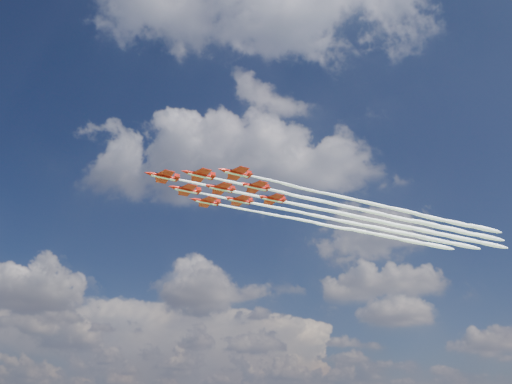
# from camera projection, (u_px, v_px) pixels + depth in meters

# --- Properties ---
(jet_lead) EXTENTS (99.46, 65.97, 2.87)m
(jet_lead) POSITION_uv_depth(u_px,v_px,m) (309.00, 207.00, 181.41)
(jet_lead) COLOR #AF1209
(jet_row2_port) EXTENTS (99.46, 65.97, 2.87)m
(jet_row2_port) POSITION_uv_depth(u_px,v_px,m) (342.00, 205.00, 180.34)
(jet_row2_port) COLOR #AF1209
(jet_row2_starb) EXTENTS (99.46, 65.97, 2.87)m
(jet_row2_starb) POSITION_uv_depth(u_px,v_px,m) (322.00, 217.00, 190.65)
(jet_row2_starb) COLOR #AF1209
(jet_row3_port) EXTENTS (99.46, 65.97, 2.87)m
(jet_row3_port) POSITION_uv_depth(u_px,v_px,m) (375.00, 204.00, 179.26)
(jet_row3_port) COLOR #AF1209
(jet_row3_centre) EXTENTS (99.46, 65.97, 2.87)m
(jet_row3_centre) POSITION_uv_depth(u_px,v_px,m) (353.00, 216.00, 189.58)
(jet_row3_centre) COLOR #AF1209
(jet_row3_starb) EXTENTS (99.46, 65.97, 2.87)m
(jet_row3_starb) POSITION_uv_depth(u_px,v_px,m) (334.00, 226.00, 199.89)
(jet_row3_starb) COLOR #AF1209
(jet_row4_port) EXTENTS (99.46, 65.97, 2.87)m
(jet_row4_port) POSITION_uv_depth(u_px,v_px,m) (385.00, 215.00, 188.51)
(jet_row4_port) COLOR #AF1209
(jet_row4_starb) EXTENTS (99.46, 65.97, 2.87)m
(jet_row4_starb) POSITION_uv_depth(u_px,v_px,m) (364.00, 225.00, 198.82)
(jet_row4_starb) COLOR #AF1209
(jet_tail) EXTENTS (99.46, 65.97, 2.87)m
(jet_tail) POSITION_uv_depth(u_px,v_px,m) (394.00, 224.00, 197.75)
(jet_tail) COLOR #AF1209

